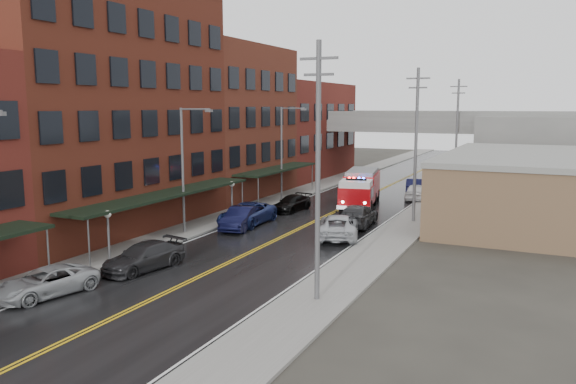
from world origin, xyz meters
The scene contains 31 objects.
road centered at (0.00, 30.00, 0.01)m, with size 11.00×160.00×0.02m, color black.
sidewalk_left centered at (-7.30, 30.00, 0.07)m, with size 3.00×160.00×0.15m, color slate.
sidewalk_right centered at (7.30, 30.00, 0.07)m, with size 3.00×160.00×0.15m, color slate.
curb_left centered at (-5.65, 30.00, 0.07)m, with size 0.30×160.00×0.15m, color gray.
curb_right centered at (5.65, 30.00, 0.07)m, with size 0.30×160.00×0.15m, color gray.
brick_building_b centered at (-13.30, 23.00, 9.00)m, with size 9.00×20.00×18.00m, color #552516.
brick_building_c centered at (-13.30, 40.50, 7.50)m, with size 9.00×15.00×15.00m, color #5D2B1B.
brick_building_far centered at (-13.30, 58.00, 6.00)m, with size 9.00×20.00×12.00m, color maroon.
tan_building centered at (16.00, 40.00, 2.50)m, with size 14.00×22.00×5.00m, color brown.
right_far_block centered at (18.00, 70.00, 4.00)m, with size 18.00×30.00×8.00m, color slate.
awning_1 centered at (-7.49, 23.00, 2.99)m, with size 2.60×18.00×3.09m.
awning_2 centered at (-7.49, 40.50, 2.99)m, with size 2.60×13.00×3.09m.
globe_lamp_1 centered at (-6.40, 16.00, 2.31)m, with size 0.44×0.44×3.12m.
globe_lamp_2 centered at (-6.40, 30.00, 2.31)m, with size 0.44×0.44×3.12m.
street_lamp_1 centered at (-6.55, 24.00, 5.19)m, with size 2.64×0.22×9.00m.
street_lamp_2 centered at (-6.55, 40.00, 5.19)m, with size 2.64×0.22×9.00m.
utility_pole_0 centered at (7.20, 15.00, 6.31)m, with size 1.80×0.24×12.00m.
utility_pole_1 centered at (7.20, 35.00, 6.31)m, with size 1.80×0.24×12.00m.
utility_pole_2 centered at (7.20, 55.00, 6.31)m, with size 1.80×0.24×12.00m.
overpass centered at (0.00, 62.00, 5.99)m, with size 40.00×10.00×7.50m.
fire_truck centered at (1.05, 40.40, 1.74)m, with size 4.79×9.15×3.21m.
parked_car_left_2 centered at (-5.00, 10.20, 0.68)m, with size 2.25×4.88×1.36m, color #9DA1A5.
parked_car_left_3 centered at (-3.60, 15.70, 0.75)m, with size 2.09×5.15×1.49m, color #272729.
parked_car_left_4 centered at (-4.36, 16.80, 0.67)m, with size 1.58×3.94×1.34m, color #B5B5B5.
parked_car_left_5 centered at (-3.99, 27.20, 0.82)m, with size 1.74×4.99×1.64m, color black.
parked_car_left_6 centered at (-4.34, 28.80, 0.83)m, with size 2.76×5.99×1.66m, color navy.
parked_car_left_7 centered at (-3.60, 35.47, 0.68)m, with size 1.90×4.68×1.36m, color black.
parked_car_right_0 centered at (3.60, 27.68, 0.82)m, with size 2.73×5.92×1.65m, color #B3B6BB.
parked_car_right_1 centered at (3.60, 31.94, 0.83)m, with size 2.32×5.70×1.65m, color #232325.
parked_car_right_2 centered at (5.00, 45.96, 0.80)m, with size 1.90×4.71×1.61m, color silver.
parked_car_right_3 centered at (3.72, 50.63, 0.76)m, with size 1.60×4.60×1.52m, color black.
Camera 1 is at (16.78, -8.48, 9.13)m, focal length 35.00 mm.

